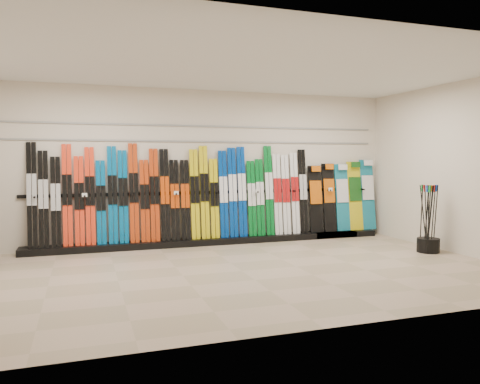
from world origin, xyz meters
name	(u,v)px	position (x,y,z in m)	size (l,w,h in m)	color
floor	(242,271)	(0.00, 0.00, 0.00)	(8.00, 8.00, 0.00)	#9C896C
back_wall	(201,167)	(0.00, 2.50, 1.50)	(8.00, 8.00, 0.00)	beige
right_wall	(460,168)	(4.00, 0.00, 1.50)	(5.00, 5.00, 0.00)	beige
ceiling	(242,65)	(0.00, 0.00, 3.00)	(8.00, 8.00, 0.00)	silver
ski_rack_base	(215,241)	(0.22, 2.28, 0.06)	(8.00, 0.40, 0.12)	black
skis	(180,196)	(-0.46, 2.34, 0.96)	(5.37, 0.25, 1.83)	black
snowboards	(343,197)	(3.12, 2.35, 0.85)	(1.59, 0.24, 1.52)	black
pole_bin	(428,245)	(3.60, 0.27, 0.12)	(0.39, 0.39, 0.25)	black
ski_poles	(428,218)	(3.57, 0.26, 0.61)	(0.31, 0.31, 1.18)	black
slatwall_rail_0	(201,141)	(0.00, 2.48, 2.00)	(7.60, 0.02, 0.03)	gray
slatwall_rail_1	(201,126)	(0.00, 2.48, 2.30)	(7.60, 0.02, 0.03)	gray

